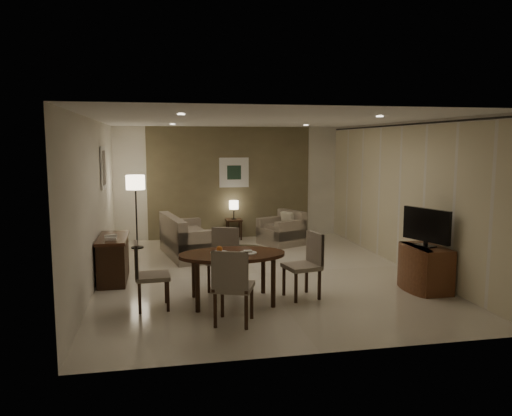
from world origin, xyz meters
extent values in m
cube|color=beige|center=(0.00, 0.00, 0.00)|extent=(5.50, 7.00, 0.00)
cube|color=white|center=(0.00, 0.00, 2.70)|extent=(5.50, 7.00, 0.00)
cube|color=#706546|center=(0.00, 3.50, 1.35)|extent=(5.50, 0.00, 2.70)
cube|color=white|center=(-2.75, 0.00, 1.35)|extent=(0.00, 7.00, 2.70)
cube|color=white|center=(2.75, 0.00, 1.35)|extent=(0.00, 7.00, 2.70)
cube|color=#706546|center=(0.00, 3.48, 1.35)|extent=(3.96, 0.03, 2.70)
cylinder|color=black|center=(2.68, 0.00, 2.64)|extent=(0.03, 6.80, 0.03)
cube|color=silver|center=(0.10, 3.46, 1.60)|extent=(0.72, 0.03, 0.72)
cube|color=#1C3223|center=(0.10, 3.44, 1.60)|extent=(0.34, 0.01, 0.34)
cube|color=silver|center=(-2.72, 1.20, 1.85)|extent=(0.03, 0.60, 0.80)
cube|color=gray|center=(-2.71, 1.20, 1.85)|extent=(0.01, 0.46, 0.64)
cylinder|color=white|center=(-1.40, -1.80, 2.69)|extent=(0.10, 0.10, 0.01)
cylinder|color=white|center=(1.40, -1.80, 2.69)|extent=(0.10, 0.10, 0.01)
cylinder|color=white|center=(-1.40, 1.80, 2.69)|extent=(0.10, 0.10, 0.01)
cylinder|color=white|center=(1.40, 1.80, 2.69)|extent=(0.10, 0.10, 0.01)
cylinder|color=white|center=(-0.87, -1.47, 0.73)|extent=(0.26, 0.26, 0.02)
cylinder|color=white|center=(-0.47, -1.57, 0.73)|extent=(0.26, 0.26, 0.02)
sphere|color=#C65916|center=(-0.87, -1.47, 0.79)|extent=(0.09, 0.09, 0.09)
cube|color=white|center=(-0.47, -1.57, 0.76)|extent=(0.12, 0.08, 0.03)
cylinder|color=#443E26|center=(0.06, 1.94, 0.01)|extent=(1.13, 1.13, 0.01)
camera|label=1|loc=(-1.72, -8.52, 2.31)|focal=35.00mm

